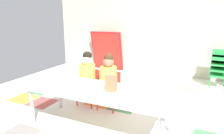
{
  "coord_description": "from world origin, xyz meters",
  "views": [
    {
      "loc": [
        1.19,
        -2.96,
        1.46
      ],
      "look_at": [
        0.04,
        -0.51,
        0.8
      ],
      "focal_mm": 32.85,
      "sensor_mm": 36.0,
      "label": 1
    }
  ],
  "objects": [
    {
      "name": "kid_chair_green_stack",
      "position": [
        1.45,
        1.8,
        0.46
      ],
      "size": [
        0.32,
        0.3,
        0.8
      ],
      "color": "green",
      "rests_on": "ground_plane"
    },
    {
      "name": "donut_powdered_on_plate",
      "position": [
        -0.04,
        -0.88,
        0.57
      ],
      "size": [
        0.1,
        0.1,
        0.03
      ],
      "primitive_type": "torus",
      "color": "white",
      "rests_on": "craft_table"
    },
    {
      "name": "back_wall",
      "position": [
        0.0,
        2.32,
        1.34
      ],
      "size": [
        5.86,
        0.1,
        2.68
      ],
      "primitive_type": "cube",
      "color": "beige",
      "rests_on": "ground_plane"
    },
    {
      "name": "paper_bag_brown",
      "position": [
        0.14,
        -0.76,
        0.66
      ],
      "size": [
        0.13,
        0.09,
        0.22
      ],
      "primitive_type": "cube",
      "color": "#9E754C",
      "rests_on": "craft_table"
    },
    {
      "name": "ground_plane",
      "position": [
        -0.01,
        -0.0,
        -0.01
      ],
      "size": [
        5.86,
        4.64,
        0.02
      ],
      "color": "silver"
    },
    {
      "name": "paper_plate_near_edge",
      "position": [
        -0.04,
        -0.88,
        0.56
      ],
      "size": [
        0.18,
        0.18,
        0.01
      ],
      "primitive_type": "cylinder",
      "color": "white",
      "rests_on": "craft_table"
    },
    {
      "name": "craft_table",
      "position": [
        -0.04,
        -0.76,
        0.51
      ],
      "size": [
        1.94,
        0.72,
        0.55
      ],
      "color": "white",
      "rests_on": "ground_plane"
    },
    {
      "name": "folded_activity_table",
      "position": [
        -1.36,
        2.12,
        0.54
      ],
      "size": [
        0.9,
        0.29,
        1.09
      ],
      "color": "red",
      "rests_on": "ground_plane"
    },
    {
      "name": "seated_child_middle_seat",
      "position": [
        -0.18,
        -0.17,
        0.55
      ],
      "size": [
        0.34,
        0.34,
        0.92
      ],
      "color": "red",
      "rests_on": "ground_plane"
    },
    {
      "name": "paper_plate_center_table",
      "position": [
        -0.3,
        -0.78,
        0.56
      ],
      "size": [
        0.18,
        0.18,
        0.01
      ],
      "primitive_type": "cylinder",
      "color": "white",
      "rests_on": "craft_table"
    },
    {
      "name": "seated_child_near_camera",
      "position": [
        -0.57,
        -0.17,
        0.55
      ],
      "size": [
        0.32,
        0.32,
        0.92
      ],
      "color": "red",
      "rests_on": "ground_plane"
    }
  ]
}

